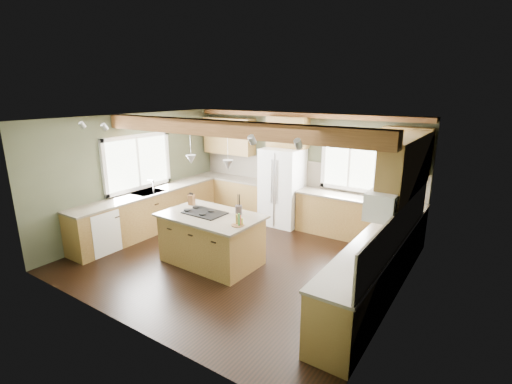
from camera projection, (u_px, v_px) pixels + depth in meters
The scene contains 37 objects.
floor at pixel (239, 259), 6.99m from camera, with size 5.60×5.60×0.00m, color black.
ceiling at pixel (237, 119), 6.30m from camera, with size 5.60×5.60×0.00m, color silver.
wall_back at pixel (302, 169), 8.65m from camera, with size 5.60×5.60×0.00m, color #414631.
wall_left at pixel (136, 174), 8.15m from camera, with size 5.00×5.00×0.00m, color #414631.
wall_right at pixel (400, 222), 5.15m from camera, with size 5.00×5.00×0.00m, color #414631.
ceiling_beam at pixel (224, 129), 6.04m from camera, with size 5.55×0.26×0.26m, color #4E2D16.
soffit_trim at pixel (302, 115), 8.24m from camera, with size 5.55×0.20×0.10m, color #4E2D16.
backsplash_back at pixel (301, 173), 8.66m from camera, with size 5.58×0.03×0.58m, color brown.
backsplash_right at pixel (399, 227), 5.22m from camera, with size 0.03×3.70×0.58m, color brown.
base_cab_back_left at pixel (233, 195), 9.60m from camera, with size 2.02×0.60×0.88m, color brown.
counter_back_left at pixel (233, 178), 9.48m from camera, with size 2.06×0.64×0.04m, color brown.
base_cab_back_right at pixel (357, 219), 7.84m from camera, with size 2.62×0.60×0.88m, color brown.
counter_back_right at pixel (359, 198), 7.72m from camera, with size 2.66×0.64×0.04m, color brown.
base_cab_left at pixel (150, 213), 8.26m from camera, with size 0.60×3.70×0.88m, color brown.
counter_left at pixel (148, 193), 8.13m from camera, with size 0.64×3.74×0.04m, color brown.
base_cab_right at pixel (374, 271), 5.58m from camera, with size 0.60×3.70×0.88m, color brown.
counter_right at pixel (377, 243), 5.45m from camera, with size 0.64×3.74×0.04m, color brown.
upper_cab_back_left at pixel (229, 136), 9.41m from camera, with size 1.40×0.35×0.90m, color brown.
upper_cab_over_fridge at pixel (288, 132), 8.45m from camera, with size 0.96×0.35×0.70m, color brown.
upper_cab_right at pixel (407, 165), 5.79m from camera, with size 0.35×2.20×0.90m, color brown.
upper_cab_back_corner at pixel (406, 151), 7.11m from camera, with size 0.90×0.35×0.90m, color brown.
window_left at pixel (137, 162), 8.11m from camera, with size 0.04×1.60×1.05m, color white.
window_back at pixel (350, 164), 7.95m from camera, with size 1.10×0.04×1.00m, color white.
sink at pixel (148, 192), 8.13m from camera, with size 0.50×0.65×0.03m, color #262628.
faucet at pixel (153, 187), 8.00m from camera, with size 0.02×0.02×0.28m, color #B2B2B7.
dishwasher at pixel (98, 231), 7.21m from camera, with size 0.60×0.60×0.84m, color white.
oven at pixel (342, 314), 4.54m from camera, with size 0.60×0.72×0.84m, color white.
microwave at pixel (385, 204), 5.16m from camera, with size 0.40×0.70×0.38m, color white.
pendant_left at pixel (191, 159), 6.61m from camera, with size 0.18×0.18×0.16m, color #B2B2B7.
pendant_right at pixel (228, 165), 6.14m from camera, with size 0.18×0.18×0.16m, color #B2B2B7.
refrigerator at pixel (282, 187), 8.61m from camera, with size 0.90×0.74×1.80m, color silver.
island at pixel (212, 240), 6.76m from camera, with size 1.70×1.04×0.88m, color brown.
island_top at pixel (211, 216), 6.64m from camera, with size 1.81×1.15×0.04m, color brown.
cooktop at pixel (205, 213), 6.71m from camera, with size 0.74×0.49×0.02m, color black.
knife_block at pixel (192, 200), 7.19m from camera, with size 0.12×0.09×0.20m, color brown.
utensil_crock at pixel (239, 210), 6.62m from camera, with size 0.13×0.13×0.17m, color #3D3531.
bottle_tray at pixel (238, 220), 6.09m from camera, with size 0.22×0.22×0.20m, color brown, non-canonical shape.
Camera 1 is at (3.83, -5.15, 3.08)m, focal length 26.00 mm.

